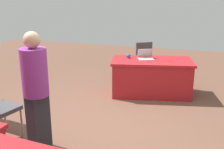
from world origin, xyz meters
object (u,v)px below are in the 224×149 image
at_px(chair_aisle, 142,57).
at_px(table_foreground, 151,77).
at_px(yarn_ball, 128,56).
at_px(scissors_red, 170,61).
at_px(laptop_silver, 146,57).
at_px(person_attendee_browsing, 36,87).

bearing_deg(chair_aisle, table_foreground, -100.10).
xyz_separation_m(yarn_ball, scissors_red, (-0.91, 0.04, -0.04)).
bearing_deg(laptop_silver, table_foreground, 140.99).
relative_size(table_foreground, laptop_silver, 4.51).
bearing_deg(yarn_ball, chair_aisle, -93.76).
relative_size(laptop_silver, scissors_red, 2.28).
relative_size(person_attendee_browsing, scissors_red, 9.11).
distance_m(person_attendee_browsing, scissors_red, 3.00).
height_order(table_foreground, laptop_silver, laptop_silver).
xyz_separation_m(laptop_silver, scissors_red, (-0.54, 0.06, -0.04)).
bearing_deg(yarn_ball, table_foreground, 178.42).
height_order(laptop_silver, yarn_ball, laptop_silver).
bearing_deg(table_foreground, chair_aisle, -66.42).
distance_m(table_foreground, laptop_silver, 0.44).
relative_size(chair_aisle, person_attendee_browsing, 0.58).
bearing_deg(scissors_red, laptop_silver, -155.39).
height_order(yarn_ball, scissors_red, yarn_ball).
bearing_deg(person_attendee_browsing, table_foreground, 172.56).
distance_m(chair_aisle, yarn_ball, 1.06).
bearing_deg(yarn_ball, scissors_red, 177.49).
height_order(person_attendee_browsing, scissors_red, person_attendee_browsing).
xyz_separation_m(table_foreground, person_attendee_browsing, (1.02, 2.67, 0.53)).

